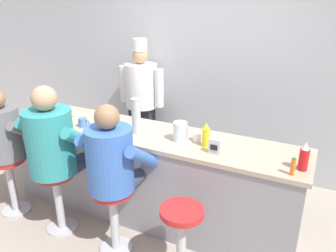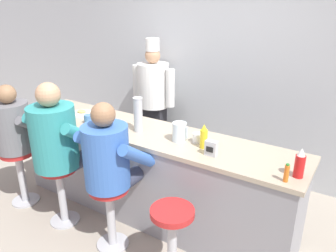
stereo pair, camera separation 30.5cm
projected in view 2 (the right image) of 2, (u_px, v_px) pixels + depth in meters
ground_plane at (131, 228)px, 3.35m from camera, size 20.00×20.00×0.00m
wall_back at (212, 68)px, 4.24m from camera, size 10.00×0.06×2.70m
diner_counter at (148, 173)px, 3.43m from camera, size 3.11×0.66×0.96m
ketchup_bottle_red at (300, 164)px, 2.38m from camera, size 0.07×0.07×0.23m
mustard_bottle_yellow at (204, 137)px, 2.85m from camera, size 0.07×0.07×0.22m
hot_sauce_bottle_orange at (287, 173)px, 2.33m from camera, size 0.04×0.04×0.14m
water_pitcher_clear at (179, 132)px, 2.99m from camera, size 0.15×0.13×0.18m
breakfast_plate at (82, 113)px, 3.73m from camera, size 0.24×0.24×0.05m
cereal_bowl at (40, 109)px, 3.81m from camera, size 0.15×0.15×0.05m
coffee_mug_blue at (89, 119)px, 3.44m from camera, size 0.14×0.09×0.09m
coffee_mug_white at (198, 138)px, 2.98m from camera, size 0.13×0.08×0.09m
cup_stack_steel at (138, 115)px, 3.19m from camera, size 0.09×0.09×0.35m
napkin_dispenser_chrome at (211, 148)px, 2.73m from camera, size 0.10×0.06×0.13m
diner_seated_grey at (16, 131)px, 3.50m from camera, size 0.57×0.57×1.38m
diner_seated_teal at (58, 140)px, 3.15m from camera, size 0.66×0.65×1.49m
diner_seated_blue at (109, 161)px, 2.83m from camera, size 0.60×0.59×1.42m
empty_stool_round at (172, 232)px, 2.63m from camera, size 0.36×0.36×0.65m
cook_in_whites_near at (153, 96)px, 4.51m from camera, size 0.67×0.43×1.71m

